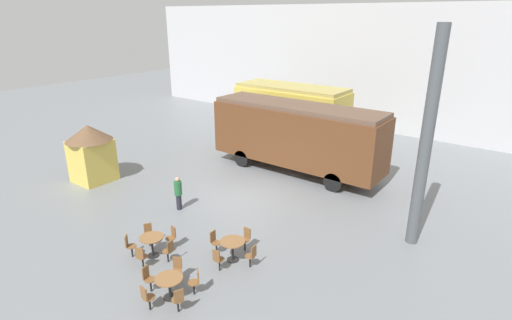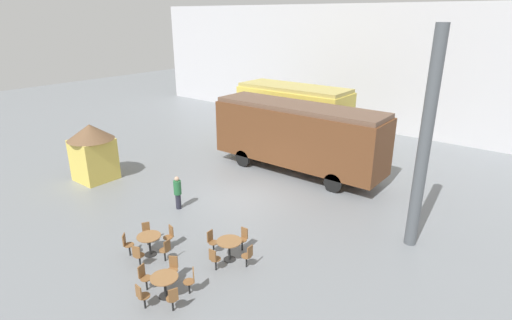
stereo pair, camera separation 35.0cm
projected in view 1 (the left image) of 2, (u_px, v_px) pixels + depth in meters
name	position (u px, v px, depth m)	size (l,w,h in m)	color
ground_plane	(244.00, 197.00, 19.08)	(80.00, 80.00, 0.00)	gray
backdrop_wall	(374.00, 69.00, 28.94)	(44.00, 0.15, 9.00)	silver
passenger_coach_vintage	(291.00, 110.00, 25.79)	(7.27, 2.77, 4.00)	#E0C64C
passenger_coach_wooden	(297.00, 134.00, 21.50)	(9.61, 2.55, 3.79)	brown
cafe_table_near	(233.00, 245.00, 14.00)	(0.89, 0.89, 0.77)	black
cafe_table_mid	(152.00, 241.00, 14.25)	(0.86, 0.86, 0.78)	black
cafe_table_far	(169.00, 282.00, 12.13)	(0.86, 0.86, 0.71)	black
cafe_chair_0	(215.00, 241.00, 14.47)	(0.36, 0.36, 0.87)	black
cafe_chair_1	(218.00, 259.00, 13.40)	(0.36, 0.36, 0.87)	black
cafe_chair_2	(252.00, 255.00, 13.61)	(0.36, 0.36, 0.87)	black
cafe_chair_3	(246.00, 237.00, 14.67)	(0.36, 0.36, 0.87)	black
cafe_chair_4	(169.00, 250.00, 13.89)	(0.37, 0.36, 0.87)	black
cafe_chair_5	(172.00, 236.00, 14.78)	(0.36, 0.38, 0.87)	black
cafe_chair_6	(149.00, 233.00, 14.98)	(0.40, 0.39, 0.87)	black
cafe_chair_7	(129.00, 245.00, 14.22)	(0.40, 0.40, 0.87)	black
cafe_chair_8	(141.00, 256.00, 13.55)	(0.38, 0.40, 0.87)	black
cafe_chair_9	(147.00, 297.00, 11.59)	(0.36, 0.37, 0.87)	black
cafe_chair_10	(178.00, 299.00, 11.50)	(0.40, 0.38, 0.87)	black
cafe_chair_11	(196.00, 280.00, 12.31)	(0.40, 0.41, 0.87)	black
cafe_chair_12	(177.00, 268.00, 12.90)	(0.39, 0.40, 0.87)	black
cafe_chair_13	(148.00, 277.00, 12.46)	(0.38, 0.36, 0.87)	black
visitor_person	(178.00, 192.00, 17.64)	(0.34, 0.34, 1.55)	#262633
ticket_kiosk	(91.00, 150.00, 20.49)	(2.34, 2.34, 3.00)	#DBC151
support_pillar	(426.00, 142.00, 14.00)	(0.44, 0.44, 8.00)	#4C5156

